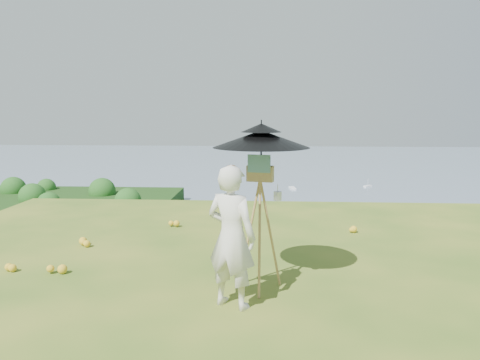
# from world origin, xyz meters

# --- Properties ---
(ground) EXTENTS (14.00, 14.00, 0.00)m
(ground) POSITION_xyz_m (0.00, 0.00, 0.00)
(ground) COLOR #37611B
(ground) RESTS_ON ground
(shoreline_tier) EXTENTS (170.00, 28.00, 8.00)m
(shoreline_tier) POSITION_xyz_m (0.00, 75.00, -36.00)
(shoreline_tier) COLOR #6E6358
(shoreline_tier) RESTS_ON bay_water
(bay_water) EXTENTS (700.00, 700.00, 0.00)m
(bay_water) POSITION_xyz_m (0.00, 240.00, -34.00)
(bay_water) COLOR slate
(bay_water) RESTS_ON ground
(peninsula) EXTENTS (90.00, 60.00, 12.00)m
(peninsula) POSITION_xyz_m (-75.00, 155.00, -29.00)
(peninsula) COLOR #18340E
(peninsula) RESTS_ON bay_water
(slope_trees) EXTENTS (110.00, 50.00, 6.00)m
(slope_trees) POSITION_xyz_m (0.00, 35.00, -15.00)
(slope_trees) COLOR #174815
(slope_trees) RESTS_ON forest_slope
(harbor_town) EXTENTS (110.00, 22.00, 5.00)m
(harbor_town) POSITION_xyz_m (0.00, 75.00, -29.50)
(harbor_town) COLOR silver
(harbor_town) RESTS_ON shoreline_tier
(moored_boats) EXTENTS (140.00, 140.00, 0.70)m
(moored_boats) POSITION_xyz_m (-12.50, 161.00, -33.65)
(moored_boats) COLOR white
(moored_boats) RESTS_ON bay_water
(wildflowers) EXTENTS (10.00, 10.50, 0.12)m
(wildflowers) POSITION_xyz_m (0.00, 0.25, 0.06)
(wildflowers) COLOR gold
(wildflowers) RESTS_ON ground
(painter) EXTENTS (0.70, 0.60, 1.61)m
(painter) POSITION_xyz_m (-1.55, 0.87, 0.80)
(painter) COLOR beige
(painter) RESTS_ON ground
(field_easel) EXTENTS (0.76, 0.76, 1.67)m
(field_easel) POSITION_xyz_m (-1.24, 1.40, 0.84)
(field_easel) COLOR #A77346
(field_easel) RESTS_ON ground
(sun_umbrella) EXTENTS (1.44, 1.44, 0.70)m
(sun_umbrella) POSITION_xyz_m (-1.23, 1.43, 1.73)
(sun_umbrella) COLOR black
(sun_umbrella) RESTS_ON field_easel
(painter_cap) EXTENTS (0.23, 0.26, 0.10)m
(painter_cap) POSITION_xyz_m (-1.55, 0.87, 1.56)
(painter_cap) COLOR #BF6869
(painter_cap) RESTS_ON painter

